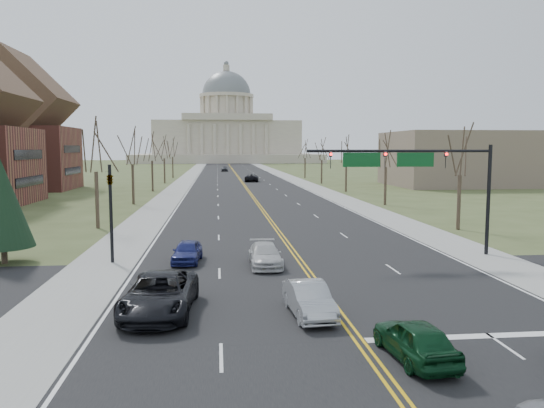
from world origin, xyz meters
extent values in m
plane|color=#3F4C26|center=(0.00, 0.00, 0.00)|extent=(600.00, 600.00, 0.00)
cube|color=black|center=(0.00, 110.00, 0.01)|extent=(20.00, 380.00, 0.01)
cube|color=black|center=(0.00, 6.00, 0.01)|extent=(120.00, 14.00, 0.01)
cube|color=gray|center=(-12.00, 110.00, 0.01)|extent=(4.00, 380.00, 0.03)
cube|color=gray|center=(12.00, 110.00, 0.01)|extent=(4.00, 380.00, 0.03)
cube|color=gold|center=(0.00, 110.00, 0.01)|extent=(0.42, 380.00, 0.01)
cube|color=silver|center=(-9.80, 110.00, 0.01)|extent=(0.15, 380.00, 0.01)
cube|color=silver|center=(9.80, 110.00, 0.01)|extent=(0.15, 380.00, 0.01)
cube|color=silver|center=(5.00, -1.00, 0.01)|extent=(9.50, 0.50, 0.01)
cube|color=#AFA292|center=(0.00, 250.00, 2.00)|extent=(90.00, 60.00, 4.00)
cube|color=#AFA292|center=(0.00, 250.00, 12.00)|extent=(70.00, 40.00, 16.00)
cube|color=#AFA292|center=(0.00, 229.50, 21.50)|extent=(42.00, 3.00, 3.00)
cylinder|color=#AFA292|center=(0.00, 250.00, 26.00)|extent=(24.00, 24.00, 12.00)
cylinder|color=#AFA292|center=(0.00, 250.00, 32.80)|extent=(27.00, 27.00, 1.60)
ellipsoid|color=slate|center=(0.00, 250.00, 33.60)|extent=(24.00, 24.00, 22.80)
cylinder|color=#AFA292|center=(0.00, 250.00, 46.50)|extent=(3.20, 3.20, 3.00)
sphere|color=slate|center=(0.00, 250.00, 48.80)|extent=(2.40, 2.40, 2.40)
cylinder|color=black|center=(12.50, 13.50, 3.60)|extent=(0.24, 0.24, 7.20)
cylinder|color=black|center=(6.50, 13.50, 6.80)|extent=(12.00, 0.18, 0.18)
imported|color=black|center=(9.50, 13.50, 6.25)|extent=(0.35, 0.40, 1.10)
sphere|color=#FF0C0C|center=(9.50, 13.35, 6.60)|extent=(0.18, 0.18, 0.18)
imported|color=black|center=(5.50, 13.50, 6.25)|extent=(0.35, 0.40, 1.10)
sphere|color=#FF0C0C|center=(5.50, 13.35, 6.60)|extent=(0.18, 0.18, 0.18)
imported|color=black|center=(2.00, 13.50, 6.25)|extent=(0.35, 0.40, 1.10)
sphere|color=#FF0C0C|center=(2.00, 13.35, 6.60)|extent=(0.18, 0.18, 0.18)
cube|color=#0C4C1E|center=(7.50, 13.50, 6.25)|extent=(2.40, 0.12, 0.90)
cube|color=#0C4C1E|center=(4.00, 13.50, 6.25)|extent=(2.40, 0.12, 0.90)
cylinder|color=black|center=(-11.50, 13.50, 3.00)|extent=(0.20, 0.20, 6.00)
imported|color=black|center=(-11.50, 13.50, 5.20)|extent=(0.32, 0.36, 0.99)
cylinder|color=#382821|center=(15.50, 24.00, 2.34)|extent=(0.32, 0.32, 4.68)
cylinder|color=#382821|center=(-15.50, 28.00, 2.48)|extent=(0.32, 0.32, 4.95)
cylinder|color=#382821|center=(15.50, 44.00, 2.34)|extent=(0.32, 0.32, 4.68)
cylinder|color=#382821|center=(-15.50, 48.00, 2.48)|extent=(0.32, 0.32, 4.95)
cylinder|color=#382821|center=(15.50, 64.00, 2.34)|extent=(0.32, 0.32, 4.68)
cylinder|color=#382821|center=(-15.50, 68.00, 2.48)|extent=(0.32, 0.32, 4.95)
cylinder|color=#382821|center=(15.50, 84.00, 2.34)|extent=(0.32, 0.32, 4.68)
cylinder|color=#382821|center=(-15.50, 88.00, 2.48)|extent=(0.32, 0.32, 4.95)
cylinder|color=#382821|center=(15.50, 104.00, 2.34)|extent=(0.32, 0.32, 4.68)
cylinder|color=#382821|center=(-15.50, 108.00, 2.48)|extent=(0.32, 0.32, 4.95)
cylinder|color=#382821|center=(-18.00, 14.00, 0.50)|extent=(0.36, 0.36, 1.00)
cone|color=black|center=(-18.00, 14.00, 3.75)|extent=(3.64, 3.64, 5.50)
cube|color=black|center=(-28.45, 50.00, 2.85)|extent=(0.10, 9.80, 1.20)
cube|color=black|center=(-28.45, 50.00, 6.17)|extent=(0.10, 9.80, 1.20)
cube|color=brown|center=(-38.00, 74.00, 5.25)|extent=(17.00, 14.00, 10.50)
cube|color=#4D3526|center=(-38.00, 74.00, 14.75)|extent=(17.00, 14.28, 17.00)
cube|color=black|center=(-29.45, 74.00, 3.15)|extent=(0.10, 9.80, 1.20)
cube|color=black|center=(-29.45, 74.00, 6.83)|extent=(0.10, 9.80, 1.20)
cube|color=#766553|center=(40.00, 76.00, 5.00)|extent=(25.00, 20.00, 10.00)
imported|color=#0B341A|center=(1.38, -2.86, 0.70)|extent=(2.00, 4.17, 1.38)
imported|color=#9EA1A6|center=(-1.31, 2.08, 0.71)|extent=(1.79, 4.32, 1.39)
imported|color=black|center=(-7.54, 3.01, 0.85)|extent=(3.18, 6.21, 1.68)
imported|color=#B7B7B7|center=(-2.29, 11.60, 0.67)|extent=(1.86, 4.56, 1.32)
imported|color=navy|center=(-6.94, 13.11, 0.68)|extent=(1.94, 4.07, 1.34)
imported|color=black|center=(2.12, 91.56, 0.84)|extent=(3.32, 6.18, 1.65)
imported|color=#45474C|center=(-2.84, 140.76, 0.83)|extent=(1.93, 4.79, 1.63)
camera|label=1|loc=(-5.07, -19.18, 6.98)|focal=35.00mm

